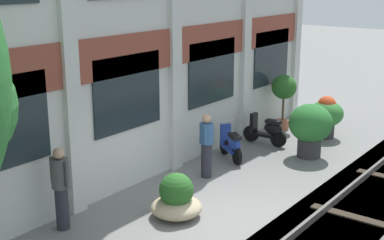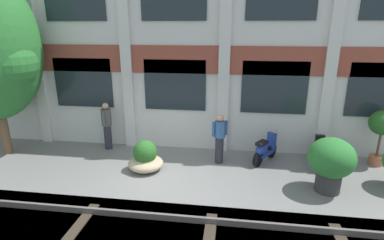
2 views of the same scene
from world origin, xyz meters
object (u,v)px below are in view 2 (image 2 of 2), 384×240
Objects in this scene: potted_plant_stone_basin at (331,161)px; potted_plant_terracotta_small at (382,127)px; potted_plant_wide_bowl at (145,158)px; scooter_near_curb at (264,150)px; resident_by_doorway at (107,124)px; scooter_second_parked at (323,154)px; resident_watching_tracks at (220,137)px.

potted_plant_stone_basin is 0.84× the size of potted_plant_terracotta_small.
scooter_near_curb is at bearing 15.62° from potted_plant_wide_bowl.
potted_plant_wide_bowl is 0.63× the size of resident_by_doorway.
potted_plant_stone_basin is 2.71m from potted_plant_terracotta_small.
potted_plant_wide_bowl is 2.32m from resident_by_doorway.
potted_plant_terracotta_small is 1.94m from scooter_second_parked.
resident_watching_tracks reaches higher than scooter_second_parked.
potted_plant_wide_bowl is 0.60× the size of potted_plant_terracotta_small.
scooter_second_parked reaches higher than potted_plant_wide_bowl.
scooter_second_parked is at bearing 63.64° from resident_watching_tracks.
potted_plant_wide_bowl is (-5.06, 0.54, -0.49)m from potted_plant_stone_basin.
potted_plant_terracotta_small is 3.55m from scooter_near_curb.
scooter_second_parked is 7.10m from resident_by_doorway.
potted_plant_terracotta_small reaches higher than scooter_second_parked.
resident_by_doorway is (-7.06, 0.50, 0.45)m from scooter_second_parked.
potted_plant_stone_basin is 1.06× the size of scooter_second_parked.
scooter_near_curb and scooter_second_parked have the same top height.
resident_by_doorway is at bearing 141.27° from potted_plant_wide_bowl.
potted_plant_stone_basin reaches higher than scooter_second_parked.
scooter_second_parked is (5.30, 0.91, 0.07)m from potted_plant_wide_bowl.
resident_watching_tracks reaches higher than potted_plant_wide_bowl.
scooter_second_parked is (0.24, 1.45, -0.42)m from potted_plant_stone_basin.
potted_plant_stone_basin is at bearing 169.57° from scooter_second_parked.
potted_plant_terracotta_small reaches higher than potted_plant_wide_bowl.
resident_watching_tracks is at bearing 170.49° from resident_by_doorway.
scooter_near_curb is at bearing 69.43° from resident_watching_tracks.
resident_watching_tracks is at bearing 20.46° from potted_plant_wide_bowl.
scooter_second_parked is at bearing 175.24° from resident_by_doorway.
resident_by_doorway is at bearing 179.29° from potted_plant_terracotta_small.
potted_plant_terracotta_small is 1.11× the size of resident_watching_tracks.
potted_plant_terracotta_small is at bearing -50.56° from scooter_near_curb.
resident_watching_tracks is (2.16, 0.81, 0.48)m from potted_plant_wide_bowl.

